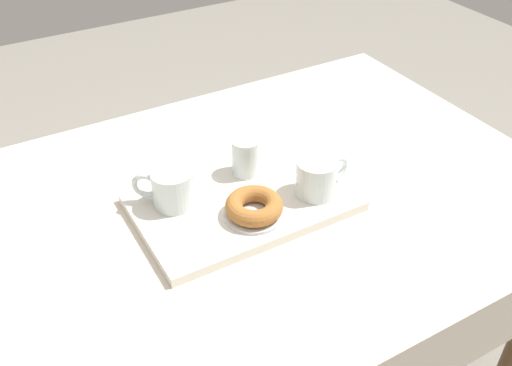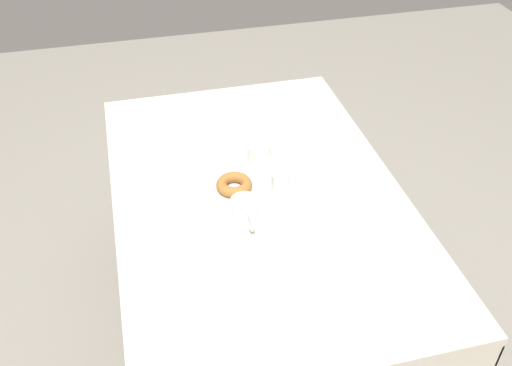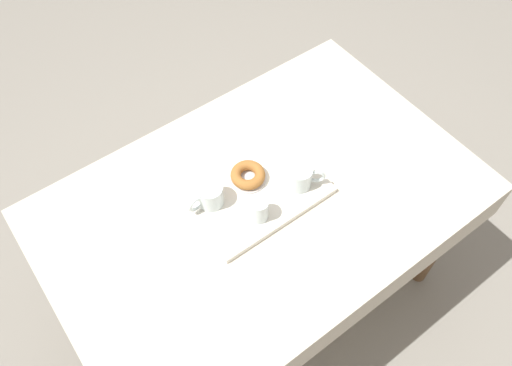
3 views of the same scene
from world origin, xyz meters
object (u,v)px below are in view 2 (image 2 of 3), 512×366
serving_tray (253,192)px  sugar_donut_left (234,185)px  tea_mug_left (259,154)px  donut_plate_left (234,190)px  dining_table (258,215)px  water_glass_near (280,186)px  tea_mug_right (245,211)px

serving_tray → sugar_donut_left: bearing=84.9°
tea_mug_left → donut_plate_left: size_ratio=0.94×
dining_table → serving_tray: size_ratio=3.21×
dining_table → tea_mug_left: size_ratio=12.41×
dining_table → tea_mug_left: bearing=-16.3°
sugar_donut_left → tea_mug_left: bearing=-42.2°
donut_plate_left → water_glass_near: bearing=-112.2°
dining_table → tea_mug_left: 0.21m
serving_tray → tea_mug_right: (-0.14, 0.06, 0.05)m
donut_plate_left → sugar_donut_left: bearing=0.0°
serving_tray → water_glass_near: size_ratio=5.26×
water_glass_near → sugar_donut_left: 0.15m
dining_table → serving_tray: (-0.01, 0.02, 0.11)m
dining_table → tea_mug_right: 0.23m
dining_table → tea_mug_right: (-0.15, 0.08, 0.16)m
serving_tray → tea_mug_left: 0.15m
water_glass_near → serving_tray: bearing=56.3°
tea_mug_right → donut_plate_left: bearing=0.3°
dining_table → tea_mug_right: tea_mug_right is taller
sugar_donut_left → donut_plate_left: bearing=0.0°
sugar_donut_left → dining_table: bearing=-89.2°
tea_mug_left → water_glass_near: (-0.18, -0.02, -0.00)m
dining_table → serving_tray: serving_tray is taller
water_glass_near → dining_table: bearing=45.9°
serving_tray → tea_mug_right: 0.16m
serving_tray → dining_table: bearing=-68.3°
tea_mug_left → sugar_donut_left: tea_mug_left is taller
tea_mug_left → tea_mug_right: same height
serving_tray → sugar_donut_left: size_ratio=3.82×
serving_tray → water_glass_near: 0.10m
dining_table → tea_mug_right: bearing=152.7°
serving_tray → donut_plate_left: 0.06m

